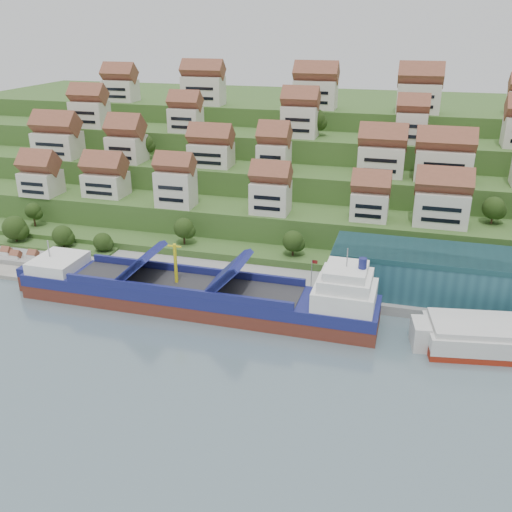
% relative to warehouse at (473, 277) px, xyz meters
% --- Properties ---
extents(ground, '(300.00, 300.00, 0.00)m').
position_rel_warehouse_xyz_m(ground, '(-52.00, -17.00, -7.20)').
color(ground, slate).
rests_on(ground, ground).
extents(quay, '(180.00, 14.00, 2.20)m').
position_rel_warehouse_xyz_m(quay, '(-32.00, -2.00, -6.10)').
color(quay, gray).
rests_on(quay, ground).
extents(pebble_beach, '(45.00, 20.00, 1.00)m').
position_rel_warehouse_xyz_m(pebble_beach, '(-110.00, -5.00, -6.70)').
color(pebble_beach, gray).
rests_on(pebble_beach, ground).
extents(hillside, '(260.00, 128.00, 31.00)m').
position_rel_warehouse_xyz_m(hillside, '(-52.00, 86.55, 3.46)').
color(hillside, '#2D4C1E').
rests_on(hillside, ground).
extents(hillside_village, '(158.21, 64.93, 29.41)m').
position_rel_warehouse_xyz_m(hillside_village, '(-51.06, 44.26, 17.40)').
color(hillside_village, beige).
rests_on(hillside_village, ground).
extents(hillside_trees, '(136.74, 62.64, 30.43)m').
position_rel_warehouse_xyz_m(hillside_trees, '(-60.57, 27.88, 9.54)').
color(hillside_trees, '#263F15').
rests_on(hillside_trees, ground).
extents(warehouse, '(60.00, 15.00, 10.00)m').
position_rel_warehouse_xyz_m(warehouse, '(0.00, 0.00, 0.00)').
color(warehouse, '#22515E').
rests_on(warehouse, quay).
extents(flagpole, '(1.28, 0.16, 8.00)m').
position_rel_warehouse_xyz_m(flagpole, '(-33.89, -7.00, -0.32)').
color(flagpole, gray).
rests_on(flagpole, quay).
extents(beach_huts, '(14.40, 3.70, 2.20)m').
position_rel_warehouse_xyz_m(beach_huts, '(-112.00, -6.25, -5.10)').
color(beach_huts, white).
rests_on(beach_huts, pebble_beach).
extents(cargo_ship, '(78.79, 13.01, 17.46)m').
position_rel_warehouse_xyz_m(cargo_ship, '(-55.59, -16.65, -3.88)').
color(cargo_ship, '#5E281C').
rests_on(cargo_ship, ground).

